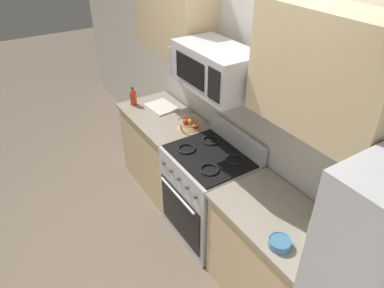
{
  "coord_description": "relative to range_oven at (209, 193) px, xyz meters",
  "views": [
    {
      "loc": [
        2.1,
        -0.83,
        2.74
      ],
      "look_at": [
        -0.1,
        0.56,
        1.03
      ],
      "focal_mm": 33.19,
      "sensor_mm": 36.0,
      "label": 1
    }
  ],
  "objects": [
    {
      "name": "ground_plane",
      "position": [
        0.0,
        -0.69,
        -0.47
      ],
      "size": [
        16.0,
        16.0,
        0.0
      ],
      "primitive_type": "plane",
      "color": "#6B5B4C"
    },
    {
      "name": "utensil_crock",
      "position": [
        1.17,
        0.07,
        0.5
      ],
      "size": [
        0.16,
        0.16,
        0.31
      ],
      "color": "#59AD66",
      "rests_on": "counter_right"
    },
    {
      "name": "upper_cabinets_left",
      "position": [
        -0.91,
        0.17,
        1.48
      ],
      "size": [
        1.02,
        0.34,
        0.74
      ],
      "color": "tan"
    },
    {
      "name": "bottle_hot_sauce",
      "position": [
        -1.3,
        -0.15,
        0.53
      ],
      "size": [
        0.07,
        0.07,
        0.21
      ],
      "color": "red",
      "rests_on": "counter_left"
    },
    {
      "name": "cutting_board",
      "position": [
        -1.07,
        0.08,
        0.44
      ],
      "size": [
        0.36,
        0.29,
        0.02
      ],
      "primitive_type": "cube",
      "rotation": [
        0.0,
        0.0,
        0.08
      ],
      "color": "silver",
      "rests_on": "counter_left"
    },
    {
      "name": "apple_loose",
      "position": [
        -0.47,
        0.13,
        0.47
      ],
      "size": [
        0.07,
        0.07,
        0.07
      ],
      "primitive_type": "sphere",
      "color": "red",
      "rests_on": "counter_left"
    },
    {
      "name": "range_oven",
      "position": [
        0.0,
        0.0,
        0.0
      ],
      "size": [
        0.76,
        0.68,
        1.09
      ],
      "color": "#B2B5BA",
      "rests_on": "ground"
    },
    {
      "name": "upper_cabinets_right",
      "position": [
        0.87,
        0.17,
        1.48
      ],
      "size": [
        0.94,
        0.34,
        0.74
      ],
      "color": "tan"
    },
    {
      "name": "wall_back",
      "position": [
        0.0,
        0.39,
        0.83
      ],
      "size": [
        8.0,
        0.1,
        2.6
      ],
      "primitive_type": "cube",
      "color": "beige",
      "rests_on": "ground"
    },
    {
      "name": "prep_bowl",
      "position": [
        1.08,
        -0.2,
        0.47
      ],
      "size": [
        0.15,
        0.15,
        0.06
      ],
      "color": "teal",
      "rests_on": "counter_right"
    },
    {
      "name": "counter_right",
      "position": [
        0.87,
        -0.0,
        -0.02
      ],
      "size": [
        0.95,
        0.64,
        0.91
      ],
      "color": "tan",
      "rests_on": "ground"
    },
    {
      "name": "fruit_basket",
      "position": [
        -0.52,
        0.1,
        0.49
      ],
      "size": [
        0.25,
        0.25,
        0.1
      ],
      "color": "tan",
      "rests_on": "counter_left"
    },
    {
      "name": "counter_left",
      "position": [
        -0.91,
        -0.0,
        -0.02
      ],
      "size": [
        1.03,
        0.64,
        0.91
      ],
      "color": "tan",
      "rests_on": "ground"
    },
    {
      "name": "microwave",
      "position": [
        -0.0,
        0.03,
        1.26
      ],
      "size": [
        0.7,
        0.44,
        0.33
      ],
      "color": "#B2B5BA"
    }
  ]
}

